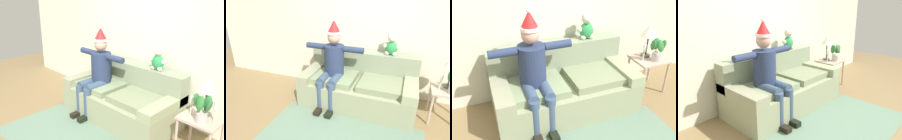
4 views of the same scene
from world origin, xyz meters
TOP-DOWN VIEW (x-y plane):
  - ground_plane at (0.00, 0.00)m, footprint 10.00×10.00m
  - back_wall at (0.00, 1.55)m, footprint 7.00×0.10m
  - couch at (0.00, 1.01)m, footprint 1.95×0.94m
  - person_seated at (-0.44, 0.83)m, footprint 1.02×0.77m
  - teddy_bear at (0.47, 1.30)m, footprint 0.29×0.17m
  - side_table at (1.40, 0.97)m, footprint 0.49×0.45m
  - table_lamp at (1.39, 1.06)m, footprint 0.24×0.24m
  - potted_plant at (1.44, 0.88)m, footprint 0.27×0.26m
  - candle_tall at (1.26, 0.95)m, footprint 0.04×0.04m
  - candle_short at (1.54, 1.01)m, footprint 0.04×0.04m

SIDE VIEW (x-z plane):
  - ground_plane at x=0.00m, z-range 0.00..0.00m
  - couch at x=0.00m, z-range -0.11..0.78m
  - side_table at x=1.40m, z-range 0.18..0.74m
  - candle_tall at x=1.26m, z-range 0.59..0.84m
  - candle_short at x=1.54m, z-range 0.59..0.85m
  - potted_plant at x=1.44m, z-range 0.55..0.92m
  - person_seated at x=-0.44m, z-range 0.01..1.53m
  - table_lamp at x=1.39m, z-range 0.69..1.20m
  - teddy_bear at x=0.47m, z-range 0.87..1.25m
  - back_wall at x=0.00m, z-range 0.00..2.70m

